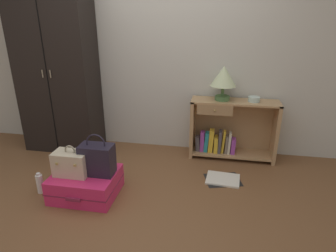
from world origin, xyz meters
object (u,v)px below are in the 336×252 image
(bowl, at_px, (254,99))
(open_book_on_floor, at_px, (223,179))
(wardrobe, at_px, (57,70))
(table_lamp, at_px, (224,78))
(suitcase_large, at_px, (86,184))
(train_case, at_px, (72,163))
(bottle, at_px, (40,183))
(bookshelf, at_px, (229,130))
(handbag, at_px, (97,159))

(bowl, xyz_separation_m, open_book_on_floor, (-0.30, -0.58, -0.75))
(wardrobe, distance_m, table_lamp, 2.02)
(table_lamp, relative_size, suitcase_large, 0.65)
(train_case, bearing_deg, bottle, -177.52)
(table_lamp, distance_m, bottle, 2.25)
(bookshelf, relative_size, suitcase_large, 1.66)
(bookshelf, bearing_deg, table_lamp, -175.38)
(table_lamp, relative_size, train_case, 1.23)
(wardrobe, xyz_separation_m, handbag, (0.89, -0.99, -0.63))
(handbag, bearing_deg, bookshelf, 40.85)
(suitcase_large, distance_m, train_case, 0.26)
(bookshelf, height_order, train_case, bookshelf)
(table_lamp, relative_size, handbag, 0.97)
(suitcase_large, xyz_separation_m, bottle, (-0.47, -0.05, -0.02))
(table_lamp, height_order, bottle, table_lamp)
(wardrobe, relative_size, bottle, 9.36)
(bottle, distance_m, open_book_on_floor, 1.88)
(wardrobe, relative_size, open_book_on_floor, 4.75)
(bowl, bearing_deg, bottle, -151.48)
(train_case, bearing_deg, wardrobe, 121.81)
(train_case, bearing_deg, open_book_on_floor, 20.84)
(wardrobe, height_order, table_lamp, wardrobe)
(open_book_on_floor, bearing_deg, table_lamp, 95.90)
(train_case, height_order, handbag, handbag)
(bottle, bearing_deg, bowl, 28.52)
(bowl, relative_size, handbag, 0.33)
(bowl, height_order, suitcase_large, bowl)
(bookshelf, xyz_separation_m, table_lamp, (-0.11, -0.01, 0.65))
(open_book_on_floor, bearing_deg, suitcase_large, -159.05)
(bowl, xyz_separation_m, bottle, (-2.09, -1.14, -0.65))
(bottle, bearing_deg, handbag, 7.08)
(table_lamp, bearing_deg, bookshelf, 4.62)
(wardrobe, xyz_separation_m, suitcase_large, (0.76, -1.02, -0.91))
(handbag, relative_size, open_book_on_floor, 0.95)
(handbag, distance_m, bottle, 0.67)
(bowl, xyz_separation_m, suitcase_large, (-1.62, -1.08, -0.64))
(table_lamp, bearing_deg, train_case, -140.63)
(table_lamp, bearing_deg, bottle, -146.67)
(open_book_on_floor, bearing_deg, bookshelf, 85.39)
(bookshelf, relative_size, bowl, 7.62)
(bookshelf, bearing_deg, suitcase_large, -141.41)
(open_book_on_floor, bearing_deg, wardrobe, 166.26)
(table_lamp, bearing_deg, suitcase_large, -139.34)
(table_lamp, distance_m, bowl, 0.43)
(bookshelf, distance_m, train_case, 1.86)
(table_lamp, relative_size, bottle, 1.81)
(suitcase_large, xyz_separation_m, handbag, (0.13, 0.02, 0.27))
(bowl, xyz_separation_m, handbag, (-1.49, -1.06, -0.36))
(bookshelf, relative_size, handbag, 2.49)
(bookshelf, height_order, suitcase_large, bookshelf)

